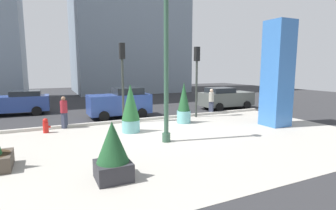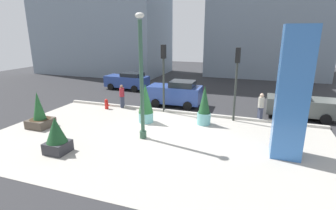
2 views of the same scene
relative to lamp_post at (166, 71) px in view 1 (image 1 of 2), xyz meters
The scene contains 16 objects.
ground_plane 6.51m from the lamp_post, 82.59° to the left, with size 60.00×60.00×0.00m, color #2D2D30.
plaza_pavement 3.19m from the lamp_post, 23.20° to the right, with size 18.00×10.00×0.02m, color #ADA89E.
curb_strip 5.71m from the lamp_post, 81.26° to the left, with size 18.00×0.24×0.16m, color #B7B2A8.
lamp_post is the anchor object (origin of this frame).
art_pillar_blue 6.95m from the lamp_post, ahead, with size 1.26×1.26×5.76m, color #3870BC.
potted_plant_curbside 3.12m from the lamp_post, 110.29° to the left, with size 0.91×0.91×2.44m.
potted_plant_by_pillar 4.75m from the lamp_post, 136.82° to the right, with size 0.99×0.99×1.73m.
potted_plant_near_right 4.54m from the lamp_post, 50.22° to the left, with size 0.81×0.81×2.41m.
fire_hydrant 6.79m from the lamp_post, 139.75° to the left, with size 0.36×0.26×0.75m.
traffic_light_far_side 6.16m from the lamp_post, 46.17° to the left, with size 0.28×0.42×4.56m.
traffic_light_corner 4.78m from the lamp_post, 96.75° to the left, with size 0.28×0.42×4.64m.
car_far_lane 12.52m from the lamp_post, 121.49° to the left, with size 4.24×2.11×1.66m.
car_curb_east 10.74m from the lamp_post, 38.15° to the left, with size 4.25×2.07×1.69m.
car_passing_lane 6.87m from the lamp_post, 92.26° to the left, with size 4.00×2.11×1.94m.
pedestrian_by_curb 6.42m from the lamp_post, 129.15° to the left, with size 0.51×0.51×1.73m.
pedestrian_crossing 7.96m from the lamp_post, 40.45° to the left, with size 0.50×0.50×1.78m.
Camera 1 is at (-5.47, -11.74, 3.23)m, focal length 27.86 mm.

